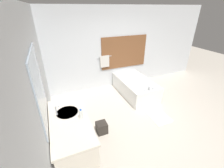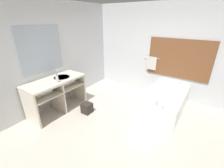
% 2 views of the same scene
% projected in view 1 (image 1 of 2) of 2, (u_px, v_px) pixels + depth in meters
% --- Properties ---
extents(ground_plane, '(16.00, 16.00, 0.00)m').
position_uv_depth(ground_plane, '(145.00, 121.00, 3.87)').
color(ground_plane, beige).
rests_on(ground_plane, ground).
extents(wall_back_with_blinds, '(7.40, 0.13, 2.70)m').
position_uv_depth(wall_back_with_blinds, '(112.00, 49.00, 5.08)').
color(wall_back_with_blinds, silver).
rests_on(wall_back_with_blinds, ground_plane).
extents(wall_left_with_mirror, '(0.08, 7.40, 2.70)m').
position_uv_depth(wall_left_with_mirror, '(40.00, 93.00, 2.48)').
color(wall_left_with_mirror, silver).
rests_on(wall_left_with_mirror, ground_plane).
extents(vanity_counter, '(0.67, 1.47, 0.88)m').
position_uv_depth(vanity_counter, '(71.00, 128.00, 2.75)').
color(vanity_counter, beige).
rests_on(vanity_counter, ground_plane).
extents(sink_faucet, '(0.09, 0.04, 0.18)m').
position_uv_depth(sink_faucet, '(56.00, 111.00, 2.70)').
color(sink_faucet, silver).
rests_on(sink_faucet, vanity_counter).
extents(bathtub, '(0.91, 1.70, 0.63)m').
position_uv_depth(bathtub, '(135.00, 86.00, 4.99)').
color(bathtub, white).
rests_on(bathtub, ground_plane).
extents(water_bottle_1, '(0.06, 0.06, 0.20)m').
position_uv_depth(water_bottle_1, '(81.00, 114.00, 2.59)').
color(water_bottle_1, silver).
rests_on(water_bottle_1, vanity_counter).
extents(waste_bin, '(0.24, 0.24, 0.27)m').
position_uv_depth(waste_bin, '(102.00, 128.00, 3.48)').
color(waste_bin, '#2D2823').
rests_on(waste_bin, ground_plane).
extents(bath_mat, '(0.49, 0.63, 0.02)m').
position_uv_depth(bath_mat, '(158.00, 116.00, 4.02)').
color(bath_mat, white).
rests_on(bath_mat, ground_plane).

